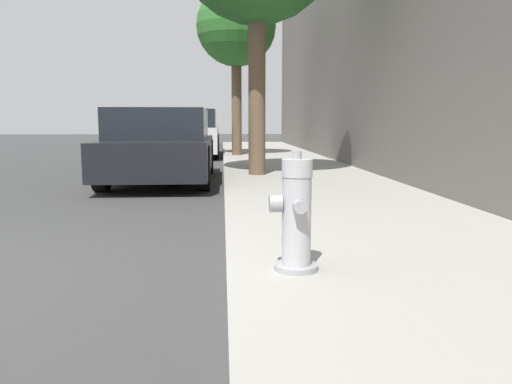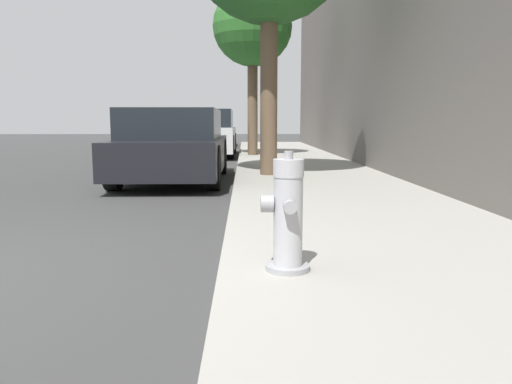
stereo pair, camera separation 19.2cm
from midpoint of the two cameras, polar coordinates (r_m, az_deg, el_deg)
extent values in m
cube|color=#99968E|center=(3.49, 18.10, -8.92)|extent=(2.71, 40.00, 0.13)
cylinder|color=#97979C|center=(3.20, 2.86, -8.54)|extent=(0.28, 0.28, 0.04)
cylinder|color=#B2B2B7|center=(3.13, 2.90, -3.33)|extent=(0.18, 0.18, 0.56)
cylinder|color=#B2B2B7|center=(3.08, 2.95, 2.77)|extent=(0.19, 0.19, 0.11)
cylinder|color=#97979C|center=(3.07, 2.96, 4.24)|extent=(0.05, 0.05, 0.05)
cylinder|color=#97979C|center=(2.99, 3.20, -1.70)|extent=(0.08, 0.07, 0.08)
cylinder|color=#97979C|center=(3.23, 2.66, -0.95)|extent=(0.08, 0.07, 0.08)
cylinder|color=#97979C|center=(3.09, 0.51, -1.34)|extent=(0.08, 0.11, 0.11)
cube|color=black|center=(9.00, -11.28, 4.22)|extent=(1.70, 4.00, 0.57)
cube|color=black|center=(8.83, -11.51, 7.64)|extent=(1.57, 2.20, 0.51)
cylinder|color=black|center=(10.36, -14.62, 3.89)|extent=(0.20, 0.70, 0.70)
cylinder|color=black|center=(10.18, -6.04, 4.04)|extent=(0.20, 0.70, 0.70)
cylinder|color=black|center=(7.94, -17.93, 2.57)|extent=(0.20, 0.70, 0.70)
cylinder|color=black|center=(7.71, -6.74, 2.75)|extent=(0.20, 0.70, 0.70)
cube|color=silver|center=(15.48, -7.81, 6.05)|extent=(1.66, 4.28, 0.70)
cube|color=black|center=(15.30, -7.90, 8.33)|extent=(1.53, 2.35, 0.53)
cylinder|color=black|center=(16.88, -10.04, 5.49)|extent=(0.20, 0.68, 0.68)
cylinder|color=black|center=(16.78, -4.92, 5.57)|extent=(0.20, 0.68, 0.68)
cylinder|color=black|center=(14.25, -11.18, 5.02)|extent=(0.20, 0.68, 0.68)
cylinder|color=black|center=(14.13, -5.11, 5.11)|extent=(0.20, 0.68, 0.68)
cube|color=maroon|center=(21.52, -7.38, 6.48)|extent=(1.75, 4.47, 0.60)
cube|color=black|center=(21.33, -7.43, 7.94)|extent=(1.61, 2.46, 0.49)
cylinder|color=black|center=(22.97, -9.15, 6.18)|extent=(0.20, 0.69, 0.69)
cylinder|color=black|center=(22.87, -5.16, 6.24)|extent=(0.20, 0.69, 0.69)
cylinder|color=black|center=(20.21, -9.88, 5.92)|extent=(0.20, 0.69, 0.69)
cylinder|color=black|center=(20.10, -5.33, 5.99)|extent=(0.20, 0.69, 0.69)
cylinder|color=brown|center=(8.84, -0.53, 11.97)|extent=(0.30, 0.30, 3.07)
cylinder|color=brown|center=(14.12, -2.62, 9.99)|extent=(0.28, 0.28, 2.82)
sphere|color=#2D6B28|center=(14.35, -2.68, 18.46)|extent=(2.18, 2.18, 2.18)
camera|label=1|loc=(0.10, -91.28, -0.18)|focal=35.00mm
camera|label=2|loc=(0.10, 88.72, 0.18)|focal=35.00mm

